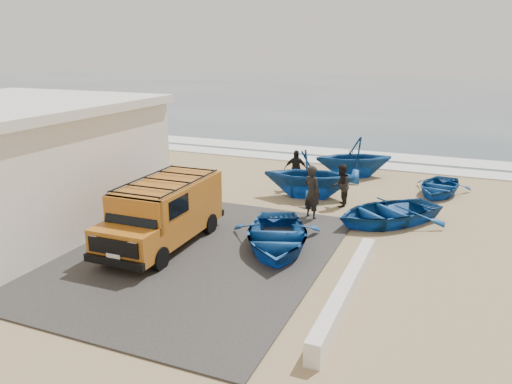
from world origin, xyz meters
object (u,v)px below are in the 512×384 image
(building, at_px, (1,164))
(boat_near_left, at_px, (276,236))
(parapet, at_px, (346,290))
(fisherman_back, at_px, (296,169))
(fisherman_middle, at_px, (341,186))
(boat_far_left, at_px, (354,157))
(fisherman_front, at_px, (312,193))
(boat_near_right, at_px, (387,212))
(boat_mid_right, at_px, (439,187))
(van, at_px, (164,211))
(boat_mid_left, at_px, (310,174))

(building, relative_size, boat_near_left, 2.29)
(parapet, bearing_deg, fisherman_back, 115.43)
(building, relative_size, fisherman_middle, 5.56)
(parapet, height_order, boat_far_left, boat_far_left)
(fisherman_front, height_order, fisherman_middle, fisherman_front)
(boat_far_left, distance_m, fisherman_front, 6.69)
(building, relative_size, boat_near_right, 2.29)
(boat_near_left, xyz_separation_m, fisherman_middle, (0.83, 5.04, 0.42))
(boat_near_right, bearing_deg, boat_mid_right, 114.13)
(parapet, relative_size, boat_mid_right, 1.85)
(van, relative_size, fisherman_back, 2.84)
(building, bearing_deg, fisherman_front, 24.85)
(boat_mid_left, bearing_deg, boat_near_right, -131.64)
(building, bearing_deg, boat_far_left, 48.34)
(parapet, relative_size, fisherman_front, 3.02)
(boat_near_left, bearing_deg, fisherman_front, 67.07)
(boat_near_right, relative_size, fisherman_middle, 2.43)
(van, height_order, boat_near_right, van)
(boat_mid_left, bearing_deg, fisherman_middle, -126.28)
(boat_near_right, xyz_separation_m, boat_mid_left, (-3.49, 2.03, 0.57))
(boat_mid_left, relative_size, fisherman_middle, 2.24)
(building, height_order, fisherman_middle, building)
(boat_near_right, bearing_deg, boat_far_left, 154.53)
(boat_far_left, distance_m, fisherman_back, 3.61)
(parapet, xyz_separation_m, boat_far_left, (-2.46, 12.29, 0.70))
(parapet, relative_size, fisherman_middle, 3.55)
(boat_near_left, height_order, boat_mid_left, boat_mid_left)
(boat_mid_right, bearing_deg, fisherman_front, -120.18)
(boat_near_right, xyz_separation_m, fisherman_back, (-4.45, 3.12, 0.44))
(boat_mid_right, bearing_deg, boat_near_right, -99.45)
(boat_near_left, distance_m, boat_mid_right, 9.33)
(fisherman_front, xyz_separation_m, fisherman_back, (-1.83, 3.65, -0.13))
(parapet, bearing_deg, van, 167.24)
(building, xyz_separation_m, van, (6.35, 0.39, -1.04))
(van, height_order, fisherman_front, van)
(boat_near_left, relative_size, boat_mid_left, 1.09)
(fisherman_middle, relative_size, fisherman_back, 0.98)
(van, distance_m, boat_mid_right, 12.10)
(building, height_order, boat_near_left, building)
(boat_near_right, bearing_deg, fisherman_middle, -171.55)
(building, bearing_deg, fisherman_back, 45.52)
(boat_mid_left, bearing_deg, parapet, -168.61)
(parapet, bearing_deg, boat_mid_left, 112.82)
(building, distance_m, boat_mid_left, 11.61)
(building, bearing_deg, boat_near_right, 22.24)
(van, height_order, boat_far_left, van)
(building, height_order, boat_mid_left, building)
(parapet, xyz_separation_m, boat_mid_right, (1.55, 10.69, 0.06))
(boat_near_right, xyz_separation_m, fisherman_front, (-2.62, -0.53, 0.57))
(building, distance_m, fisherman_front, 11.01)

